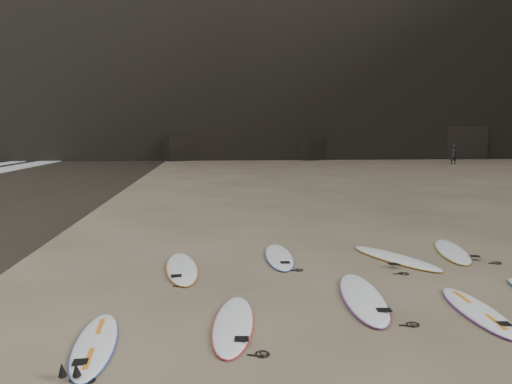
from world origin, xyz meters
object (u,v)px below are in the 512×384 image
(surfboard_2, at_px, (363,297))
(surfboard_5, at_px, (182,268))
(surfboard_1, at_px, (233,323))
(surfboard_8, at_px, (452,251))
(person_a, at_px, (453,154))
(surfboard_6, at_px, (279,256))
(surfboard_3, at_px, (478,310))
(surfboard_7, at_px, (395,258))
(surfboard_0, at_px, (95,343))

(surfboard_2, xyz_separation_m, surfboard_5, (-3.18, 2.19, -0.00))
(surfboard_1, relative_size, surfboard_8, 0.93)
(surfboard_5, height_order, person_a, person_a)
(surfboard_6, bearing_deg, surfboard_5, -157.84)
(surfboard_2, relative_size, surfboard_8, 1.08)
(surfboard_8, bearing_deg, surfboard_3, -96.63)
(surfboard_2, xyz_separation_m, surfboard_7, (1.57, 2.56, -0.00))
(surfboard_0, xyz_separation_m, surfboard_5, (0.97, 3.67, 0.01))
(surfboard_0, bearing_deg, person_a, 53.18)
(surfboard_5, distance_m, surfboard_7, 4.77)
(surfboard_2, bearing_deg, surfboard_5, 152.68)
(surfboard_7, relative_size, surfboard_8, 1.02)
(surfboard_0, relative_size, surfboard_2, 0.80)
(surfboard_2, relative_size, surfboard_7, 1.06)
(surfboard_3, relative_size, surfboard_8, 0.91)
(person_a, bearing_deg, surfboard_6, 55.87)
(surfboard_7, distance_m, surfboard_8, 1.67)
(surfboard_6, height_order, surfboard_7, surfboard_7)
(surfboard_7, height_order, person_a, person_a)
(surfboard_6, bearing_deg, surfboard_0, -122.67)
(surfboard_6, bearing_deg, surfboard_7, -6.34)
(surfboard_6, bearing_deg, person_a, 59.99)
(surfboard_5, relative_size, surfboard_7, 0.99)
(person_a, bearing_deg, surfboard_1, 57.29)
(surfboard_0, xyz_separation_m, surfboard_7, (5.72, 4.04, 0.01))
(surfboard_2, distance_m, surfboard_5, 3.87)
(surfboard_6, xyz_separation_m, surfboard_8, (4.18, 0.10, 0.00))
(surfboard_3, relative_size, surfboard_7, 0.89)
(surfboard_2, relative_size, surfboard_6, 1.13)
(surfboard_8, bearing_deg, person_a, 78.04)
(surfboard_8, bearing_deg, surfboard_0, -133.01)
(surfboard_5, bearing_deg, surfboard_3, -37.42)
(surfboard_5, bearing_deg, person_a, 50.02)
(surfboard_2, distance_m, surfboard_8, 4.40)
(surfboard_7, bearing_deg, surfboard_1, -161.44)
(surfboard_3, bearing_deg, surfboard_6, 128.49)
(surfboard_2, bearing_deg, person_a, 68.13)
(surfboard_2, relative_size, surfboard_3, 1.19)
(surfboard_8, bearing_deg, surfboard_2, -120.74)
(surfboard_1, height_order, surfboard_6, surfboard_6)
(surfboard_1, height_order, surfboard_8, surfboard_8)
(surfboard_0, distance_m, surfboard_2, 4.41)
(surfboard_6, bearing_deg, surfboard_1, -105.18)
(surfboard_1, bearing_deg, surfboard_0, -157.67)
(surfboard_5, bearing_deg, surfboard_7, -1.03)
(surfboard_8, bearing_deg, surfboard_5, -157.02)
(surfboard_6, bearing_deg, surfboard_3, -52.49)
(surfboard_8, relative_size, person_a, 1.44)
(surfboard_0, bearing_deg, surfboard_5, 71.25)
(surfboard_5, relative_size, surfboard_6, 1.04)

